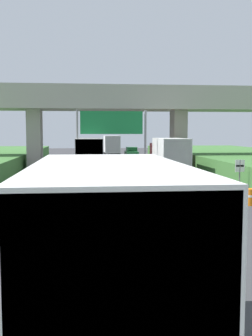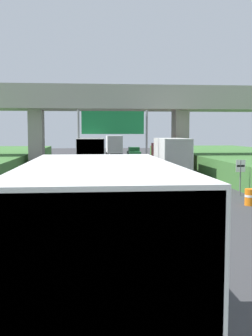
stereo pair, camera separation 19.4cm
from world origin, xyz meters
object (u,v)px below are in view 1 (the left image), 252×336
(car_green, at_px, (131,153))
(truck_black, at_px, (89,155))
(overhead_highway_sign, at_px, (112,128))
(speed_limit_sign, at_px, (240,172))
(truck_red, at_px, (169,156))
(construction_barrel_3, at_px, (250,197))
(truck_silver, at_px, (106,244))
(truck_white, at_px, (111,145))

(car_green, bearing_deg, truck_black, -105.22)
(overhead_highway_sign, distance_m, truck_black, 3.82)
(speed_limit_sign, distance_m, car_green, 36.33)
(speed_limit_sign, distance_m, truck_red, 10.28)
(overhead_highway_sign, bearing_deg, speed_limit_sign, -51.42)
(construction_barrel_3, bearing_deg, truck_black, 119.65)
(truck_black, height_order, truck_silver, same)
(truck_black, xyz_separation_m, truck_white, (3.77, 26.64, 0.00))
(overhead_highway_sign, bearing_deg, truck_silver, -94.04)
(overhead_highway_sign, relative_size, construction_barrel_3, 6.53)
(truck_silver, bearing_deg, truck_red, 75.64)
(speed_limit_sign, bearing_deg, truck_silver, -118.86)
(speed_limit_sign, height_order, construction_barrel_3, speed_limit_sign)
(speed_limit_sign, xyz_separation_m, truck_silver, (-9.24, -16.76, 0.46))
(truck_white, height_order, truck_red, same)
(overhead_highway_sign, xyz_separation_m, truck_red, (5.01, 0.71, -2.39))
(speed_limit_sign, height_order, car_green, speed_limit_sign)
(truck_black, bearing_deg, truck_silver, -89.90)
(truck_red, xyz_separation_m, truck_silver, (-6.85, -26.75, 0.00))
(truck_white, relative_size, truck_red, 1.00)
(overhead_highway_sign, bearing_deg, truck_white, 86.28)
(truck_red, xyz_separation_m, car_green, (-0.19, 26.24, -1.08))
(truck_red, bearing_deg, overhead_highway_sign, -171.94)
(speed_limit_sign, distance_m, truck_black, 14.85)
(truck_black, relative_size, car_green, 1.78)
(truck_silver, height_order, car_green, truck_silver)
(truck_silver, distance_m, construction_barrel_3, 15.91)
(speed_limit_sign, bearing_deg, truck_white, 98.22)
(truck_red, height_order, truck_silver, same)
(speed_limit_sign, bearing_deg, truck_black, 128.72)
(truck_red, bearing_deg, truck_silver, -104.36)
(truck_white, xyz_separation_m, car_green, (2.94, -1.99, -1.08))
(overhead_highway_sign, bearing_deg, car_green, 79.86)
(speed_limit_sign, bearing_deg, truck_red, 103.45)
(construction_barrel_3, bearing_deg, truck_white, 96.51)
(overhead_highway_sign, bearing_deg, truck_black, 129.28)
(truck_silver, bearing_deg, overhead_highway_sign, 85.96)
(truck_white, xyz_separation_m, construction_barrel_3, (4.75, -41.60, -1.47))
(truck_white, bearing_deg, construction_barrel_3, -83.49)
(truck_silver, bearing_deg, truck_white, 86.13)
(truck_white, bearing_deg, car_green, -34.10)
(overhead_highway_sign, height_order, truck_red, overhead_highway_sign)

